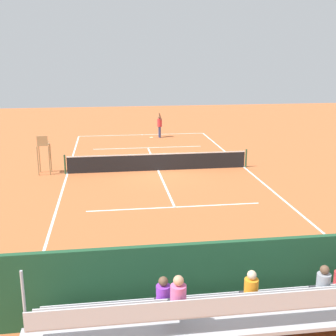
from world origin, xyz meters
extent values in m
plane|color=#BC6033|center=(0.00, 0.00, 0.00)|extent=(60.00, 60.00, 0.00)
cube|color=white|center=(0.00, -11.00, 0.00)|extent=(10.00, 0.10, 0.01)
cube|color=white|center=(0.00, 11.00, 0.00)|extent=(10.00, 0.10, 0.01)
cube|color=white|center=(-5.00, 0.00, 0.00)|extent=(0.10, 22.00, 0.01)
cube|color=white|center=(5.00, 0.00, 0.00)|extent=(0.10, 22.00, 0.01)
cube|color=white|center=(0.00, -6.05, 0.00)|extent=(7.50, 0.10, 0.01)
cube|color=white|center=(0.00, 6.05, 0.00)|extent=(7.50, 0.10, 0.01)
cube|color=white|center=(0.00, 0.00, 0.00)|extent=(0.10, 12.10, 0.01)
cube|color=white|center=(0.00, -11.00, 0.00)|extent=(0.10, 0.30, 0.01)
cube|color=black|center=(0.00, 0.00, 0.46)|extent=(10.00, 0.02, 0.91)
cube|color=white|center=(0.00, 0.00, 0.94)|extent=(10.00, 0.04, 0.06)
cylinder|color=#2D5133|center=(-5.10, 0.00, 0.54)|extent=(0.10, 0.10, 1.07)
cylinder|color=#2D5133|center=(5.10, 0.00, 0.54)|extent=(0.10, 0.10, 1.07)
cube|color=#1E4C2D|center=(0.00, 14.00, 1.00)|extent=(18.00, 0.16, 2.00)
cube|color=#B2B2B7|center=(0.00, 14.35, 0.23)|extent=(9.00, 0.10, 0.45)
cube|color=#B2B2B7|center=(0.00, 14.70, 0.41)|extent=(9.00, 0.80, 0.08)
cube|color=#B2B2B7|center=(0.00, 14.32, 0.23)|extent=(9.00, 0.04, 0.45)
cube|color=silver|center=(0.00, 14.80, 0.83)|extent=(8.60, 0.36, 0.04)
cube|color=silver|center=(0.00, 14.98, 1.03)|extent=(8.60, 0.03, 0.36)
cube|color=#B2B2B7|center=(0.00, 15.50, 0.86)|extent=(9.00, 0.80, 0.08)
cube|color=#B2B2B7|center=(0.00, 15.12, 0.68)|extent=(9.00, 0.04, 0.45)
cube|color=silver|center=(0.00, 15.60, 1.28)|extent=(8.60, 0.36, 0.04)
cube|color=silver|center=(0.00, 15.78, 1.48)|extent=(8.60, 0.03, 0.36)
cube|color=#B2B2B7|center=(0.00, 16.30, 1.31)|extent=(9.00, 0.80, 0.08)
cube|color=#B2B2B7|center=(0.00, 15.92, 1.12)|extent=(9.00, 0.04, 0.45)
cube|color=silver|center=(0.00, 16.40, 1.73)|extent=(8.60, 0.36, 0.04)
cube|color=silver|center=(0.00, 16.58, 1.93)|extent=(8.60, 0.03, 0.36)
cylinder|color=#B2B2B7|center=(4.50, 15.50, 1.18)|extent=(0.06, 0.06, 2.35)
cube|color=#2D2D33|center=(-2.65, 14.63, 0.87)|extent=(0.32, 0.40, 0.12)
cube|color=#2D2D33|center=(1.72, 15.43, 1.32)|extent=(0.32, 0.40, 0.12)
cylinder|color=purple|center=(1.72, 15.55, 1.60)|extent=(0.30, 0.30, 0.45)
sphere|color=brown|center=(1.72, 15.55, 1.93)|extent=(0.20, 0.20, 0.20)
cube|color=#2D2D33|center=(-0.15, 15.43, 1.32)|extent=(0.32, 0.40, 0.12)
cylinder|color=orange|center=(-0.15, 15.55, 1.60)|extent=(0.30, 0.30, 0.45)
sphere|color=beige|center=(-0.15, 15.55, 1.93)|extent=(0.20, 0.20, 0.20)
cube|color=#2D2D33|center=(-1.77, 15.43, 1.32)|extent=(0.32, 0.40, 0.12)
cylinder|color=#9399A3|center=(-1.77, 15.55, 1.60)|extent=(0.30, 0.30, 0.45)
sphere|color=brown|center=(-1.77, 15.55, 1.93)|extent=(0.20, 0.20, 0.20)
cube|color=#2D2D33|center=(1.54, 16.23, 1.77)|extent=(0.32, 0.40, 0.12)
cylinder|color=pink|center=(1.54, 16.35, 2.06)|extent=(0.30, 0.30, 0.45)
sphere|color=tan|center=(1.54, 16.35, 2.38)|extent=(0.20, 0.20, 0.20)
cylinder|color=#A88456|center=(5.90, -0.51, 0.80)|extent=(0.07, 0.07, 1.60)
cylinder|color=#A88456|center=(6.50, -0.51, 0.80)|extent=(0.07, 0.07, 1.60)
cylinder|color=#A88456|center=(5.90, 0.09, 0.80)|extent=(0.07, 0.07, 1.60)
cylinder|color=#A88456|center=(6.50, 0.09, 0.80)|extent=(0.07, 0.07, 1.60)
cube|color=#A88456|center=(6.20, -0.21, 1.63)|extent=(0.56, 0.56, 0.06)
cube|color=#A88456|center=(6.20, 0.03, 1.90)|extent=(0.56, 0.06, 0.48)
cube|color=#A88456|center=(5.94, -0.21, 1.78)|extent=(0.04, 0.48, 0.04)
cube|color=#A88456|center=(6.46, -0.21, 1.78)|extent=(0.04, 0.48, 0.04)
cube|color=#9E754C|center=(-3.15, 13.20, 0.45)|extent=(1.80, 0.40, 0.05)
cylinder|color=#9E754C|center=(-2.40, 13.20, 0.23)|extent=(0.06, 0.06, 0.45)
cube|color=#9E754C|center=(-3.15, 13.38, 0.75)|extent=(1.80, 0.04, 0.36)
cube|color=#B22D2D|center=(-1.63, 13.40, 0.18)|extent=(0.90, 0.36, 0.36)
cylinder|color=navy|center=(-1.26, -9.80, 0.42)|extent=(0.14, 0.14, 0.85)
cylinder|color=navy|center=(-1.28, -9.58, 0.42)|extent=(0.14, 0.14, 0.85)
cylinder|color=red|center=(-1.27, -9.69, 1.15)|extent=(0.39, 0.39, 0.60)
sphere|color=brown|center=(-1.27, -9.69, 1.56)|extent=(0.22, 0.22, 0.22)
cylinder|color=brown|center=(-1.29, -9.47, 1.65)|extent=(0.26, 0.11, 0.55)
cylinder|color=brown|center=(-1.25, -9.91, 1.18)|extent=(0.10, 0.10, 0.50)
cylinder|color=black|center=(-0.63, -9.43, 0.01)|extent=(0.05, 0.28, 0.03)
torus|color=#D8CC4C|center=(-0.62, -9.70, 0.01)|extent=(0.32, 0.32, 0.02)
cylinder|color=white|center=(-0.62, -9.70, 0.01)|extent=(0.25, 0.25, 0.00)
sphere|color=#CCDB33|center=(-1.56, -8.72, 0.03)|extent=(0.07, 0.07, 0.07)
camera|label=1|loc=(2.74, 23.46, 6.46)|focal=46.57mm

